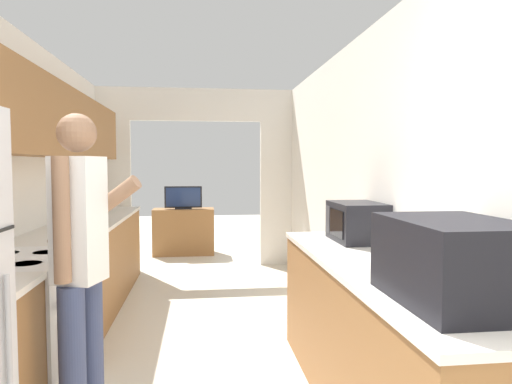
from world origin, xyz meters
TOP-DOWN VIEW (x-y plane):
  - wall_left at (-1.31, 2.52)m, footprint 0.38×7.88m
  - wall_right at (1.38, 2.14)m, footprint 0.06×7.88m
  - wall_far_with_doorway at (0.00, 5.51)m, footprint 3.10×0.06m
  - counter_left at (-1.05, 3.36)m, footprint 0.62×4.20m
  - counter_right at (1.05, 1.49)m, footprint 0.62×2.41m
  - range_oven at (-1.04, 1.89)m, footprint 0.66×0.76m
  - person at (-0.56, 1.45)m, footprint 0.54×0.45m
  - suitcase at (1.05, 0.75)m, footprint 0.44×0.65m
  - microwave at (1.17, 2.22)m, footprint 0.33×0.50m
  - tv_cabinet at (-0.22, 6.43)m, footprint 0.96×0.42m
  - television at (-0.22, 6.38)m, footprint 0.59×0.16m

SIDE VIEW (x-z plane):
  - tv_cabinet at x=-0.22m, z-range 0.00..0.74m
  - counter_left at x=-1.05m, z-range 0.00..0.89m
  - counter_right at x=1.05m, z-range 0.00..0.89m
  - range_oven at x=-1.04m, z-range -0.06..0.97m
  - television at x=-0.22m, z-range 0.73..1.09m
  - person at x=-0.56m, z-range 0.07..1.77m
  - microwave at x=1.17m, z-range 0.89..1.17m
  - suitcase at x=1.05m, z-range 0.89..1.23m
  - wall_right at x=1.38m, z-range 0.00..2.50m
  - wall_far_with_doorway at x=0.00m, z-range 0.20..2.70m
  - wall_left at x=-1.31m, z-range 0.23..2.73m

